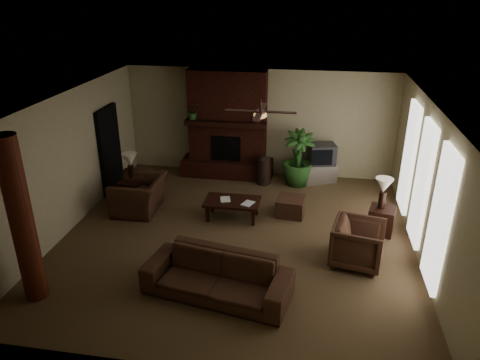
% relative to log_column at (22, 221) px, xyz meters
% --- Properties ---
extents(room_shell, '(7.00, 7.00, 7.00)m').
position_rel_log_column_xyz_m(room_shell, '(2.95, 2.40, 0.00)').
color(room_shell, brown).
rests_on(room_shell, ground).
extents(fireplace, '(2.40, 0.70, 2.80)m').
position_rel_log_column_xyz_m(fireplace, '(2.15, 5.62, -0.24)').
color(fireplace, '#431A11').
rests_on(fireplace, ground).
extents(windows, '(0.08, 3.65, 2.35)m').
position_rel_log_column_xyz_m(windows, '(6.40, 2.60, -0.05)').
color(windows, white).
rests_on(windows, ground).
extents(log_column, '(0.36, 0.36, 2.80)m').
position_rel_log_column_xyz_m(log_column, '(0.00, 0.00, 0.00)').
color(log_column, '#5F2617').
rests_on(log_column, ground).
extents(doorway, '(0.10, 1.00, 2.10)m').
position_rel_log_column_xyz_m(doorway, '(-0.49, 4.20, -0.35)').
color(doorway, black).
rests_on(doorway, ground).
extents(ceiling_fan, '(1.35, 1.35, 0.37)m').
position_rel_log_column_xyz_m(ceiling_fan, '(3.35, 2.70, 1.13)').
color(ceiling_fan, black).
rests_on(ceiling_fan, ceiling).
extents(sofa, '(2.50, 1.14, 0.94)m').
position_rel_log_column_xyz_m(sofa, '(2.95, 0.54, -0.93)').
color(sofa, '#442B1D').
rests_on(sofa, ground).
extents(armchair_left, '(0.81, 1.22, 1.04)m').
position_rel_log_column_xyz_m(armchair_left, '(0.57, 3.22, -0.88)').
color(armchair_left, '#442B1D').
rests_on(armchair_left, ground).
extents(armchair_right, '(0.99, 1.03, 0.91)m').
position_rel_log_column_xyz_m(armchair_right, '(5.29, 1.84, -0.94)').
color(armchair_right, '#442B1D').
rests_on(armchair_right, ground).
extents(coffee_table, '(1.20, 0.70, 0.43)m').
position_rel_log_column_xyz_m(coffee_table, '(2.71, 3.19, -1.03)').
color(coffee_table, black).
rests_on(coffee_table, ground).
extents(ottoman, '(0.66, 0.66, 0.40)m').
position_rel_log_column_xyz_m(ottoman, '(3.97, 3.57, -1.20)').
color(ottoman, '#442B1D').
rests_on(ottoman, ground).
extents(tv_stand, '(0.98, 0.80, 0.50)m').
position_rel_log_column_xyz_m(tv_stand, '(4.56, 5.55, -1.15)').
color(tv_stand, silver).
rests_on(tv_stand, ground).
extents(tv, '(0.75, 0.66, 0.52)m').
position_rel_log_column_xyz_m(tv, '(4.62, 5.54, -0.64)').
color(tv, '#363638').
rests_on(tv, tv_stand).
extents(floor_vase, '(0.34, 0.34, 0.77)m').
position_rel_log_column_xyz_m(floor_vase, '(3.17, 5.15, -0.97)').
color(floor_vase, black).
rests_on(floor_vase, ground).
extents(floor_plant, '(1.15, 1.58, 0.79)m').
position_rel_log_column_xyz_m(floor_plant, '(4.03, 5.28, -1.00)').
color(floor_plant, '#2D5B24').
rests_on(floor_plant, ground).
extents(side_table_left, '(0.57, 0.57, 0.55)m').
position_rel_log_column_xyz_m(side_table_left, '(0.25, 3.60, -1.12)').
color(side_table_left, black).
rests_on(side_table_left, ground).
extents(lamp_left, '(0.38, 0.38, 0.65)m').
position_rel_log_column_xyz_m(lamp_left, '(0.24, 3.66, -0.40)').
color(lamp_left, black).
rests_on(lamp_left, side_table_left).
extents(side_table_right, '(0.60, 0.60, 0.55)m').
position_rel_log_column_xyz_m(side_table_right, '(5.86, 3.10, -1.12)').
color(side_table_right, black).
rests_on(side_table_right, ground).
extents(lamp_right, '(0.44, 0.44, 0.65)m').
position_rel_log_column_xyz_m(lamp_right, '(5.82, 3.12, -0.40)').
color(lamp_right, black).
rests_on(lamp_right, side_table_right).
extents(mantel_plant, '(0.50, 0.52, 0.33)m').
position_rel_log_column_xyz_m(mantel_plant, '(1.29, 5.42, 0.32)').
color(mantel_plant, '#2D5B24').
rests_on(mantel_plant, fireplace).
extents(mantel_vase, '(0.22, 0.23, 0.22)m').
position_rel_log_column_xyz_m(mantel_vase, '(2.94, 5.41, 0.27)').
color(mantel_vase, '#97563C').
rests_on(mantel_vase, fireplace).
extents(book_a, '(0.22, 0.08, 0.29)m').
position_rel_log_column_xyz_m(book_a, '(2.46, 3.15, -0.83)').
color(book_a, '#999999').
rests_on(book_a, coffee_table).
extents(book_b, '(0.21, 0.10, 0.29)m').
position_rel_log_column_xyz_m(book_b, '(2.98, 3.11, -0.82)').
color(book_b, '#999999').
rests_on(book_b, coffee_table).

